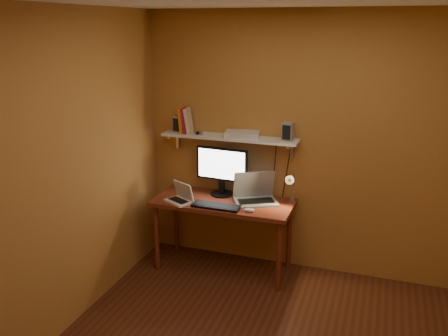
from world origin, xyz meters
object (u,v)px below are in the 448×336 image
at_px(netbook, 181,196).
at_px(desk_lamp, 291,184).
at_px(laptop, 255,194).
at_px(speaker_left, 179,124).
at_px(wall_shelf, 229,138).
at_px(keyboard, 216,206).
at_px(router, 242,134).
at_px(desk, 223,209).
at_px(speaker_right, 288,132).
at_px(monitor, 222,169).
at_px(mouse, 249,210).
at_px(shelf_camera, 198,133).

relative_size(netbook, desk_lamp, 0.86).
height_order(laptop, speaker_left, speaker_left).
bearing_deg(wall_shelf, desk_lamp, -5.88).
xyz_separation_m(keyboard, router, (0.13, 0.39, 0.64)).
bearing_deg(speaker_left, desk, -7.47).
bearing_deg(wall_shelf, router, 3.66).
bearing_deg(keyboard, desk, 90.27).
xyz_separation_m(desk_lamp, router, (-0.53, 0.08, 0.44)).
height_order(speaker_right, router, speaker_right).
distance_m(monitor, mouse, 0.60).
distance_m(laptop, desk_lamp, 0.38).
distance_m(monitor, desk_lamp, 0.74).
height_order(wall_shelf, keyboard, wall_shelf).
bearing_deg(netbook, router, 62.09).
bearing_deg(keyboard, speaker_left, 146.22).
bearing_deg(monitor, speaker_left, -178.49).
distance_m(monitor, laptop, 0.44).
distance_m(netbook, shelf_camera, 0.66).
bearing_deg(shelf_camera, netbook, -106.43).
distance_m(desk, wall_shelf, 0.72).
bearing_deg(desk_lamp, netbook, -164.91).
distance_m(wall_shelf, speaker_right, 0.60).
xyz_separation_m(netbook, keyboard, (0.39, -0.03, -0.04)).
bearing_deg(mouse, speaker_right, 46.35).
height_order(wall_shelf, mouse, wall_shelf).
height_order(desk, laptop, laptop).
height_order(keyboard, desk_lamp, desk_lamp).
bearing_deg(laptop, speaker_right, -8.88).
xyz_separation_m(wall_shelf, netbook, (-0.39, -0.35, -0.55)).
relative_size(keyboard, speaker_right, 2.65).
bearing_deg(router, laptop, -32.11).
bearing_deg(netbook, shelf_camera, 101.14).
xyz_separation_m(laptop, keyboard, (-0.31, -0.28, -0.07)).
distance_m(mouse, desk_lamp, 0.50).
bearing_deg(router, netbook, -145.48).
height_order(netbook, keyboard, netbook).
bearing_deg(mouse, router, 107.12).
relative_size(monitor, shelf_camera, 6.07).
relative_size(wall_shelf, keyboard, 2.96).
relative_size(monitor, mouse, 5.67).
bearing_deg(desk, desk_lamp, 10.81).
xyz_separation_m(netbook, shelf_camera, (0.08, 0.28, 0.60)).
xyz_separation_m(monitor, speaker_right, (0.67, 0.03, 0.43)).
bearing_deg(shelf_camera, desk, -21.41).
relative_size(netbook, mouse, 3.28).
height_order(speaker_left, shelf_camera, speaker_left).
xyz_separation_m(keyboard, speaker_right, (0.60, 0.38, 0.70)).
bearing_deg(mouse, shelf_camera, 144.20).
height_order(desk_lamp, shelf_camera, shelf_camera).
xyz_separation_m(wall_shelf, mouse, (0.33, -0.39, -0.59)).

